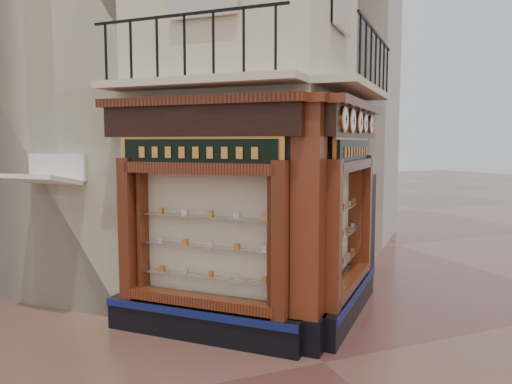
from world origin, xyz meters
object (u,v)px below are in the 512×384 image
clock_a (344,119)px  signboard_left (198,152)px  signboard_right (353,151)px  clock_d (365,123)px  corner_pilaster (308,228)px  clock_b (352,121)px  awning (45,318)px  clock_c (360,122)px  clock_e (371,124)px

clock_a → signboard_left: bearing=109.2°
signboard_left → signboard_right: bearing=-135.0°
clock_a → clock_d: (1.27, 1.27, 0.00)m
corner_pilaster → clock_b: (1.04, 0.43, 1.67)m
clock_d → awning: 7.02m
clock_c → clock_d: (0.38, 0.38, -0.00)m
clock_a → clock_d: size_ratio=1.14×
clock_b → clock_d: 1.20m
clock_c → clock_d: size_ratio=1.13×
clock_a → clock_b: (0.42, 0.42, 0.00)m
clock_b → clock_d: size_ratio=1.14×
clock_a → clock_e: 2.46m
clock_c → awning: bearing=112.4°
clock_a → clock_e: bearing=0.0°
clock_b → signboard_left: bearing=121.9°
clock_d → clock_b: bearing=-180.0°
corner_pilaster → clock_c: 2.43m
clock_d → awning: size_ratio=0.27×
clock_e → signboard_left: (-3.81, -0.73, -0.52)m
clock_b → signboard_left: 2.62m
clock_a → signboard_left: size_ratio=0.19×
awning → signboard_right: size_ratio=0.66×
corner_pilaster → clock_b: 2.01m
clock_a → awning: clock_a is taller
corner_pilaster → clock_d: size_ratio=11.02×
clock_b → clock_d: bearing=0.0°
clock_b → clock_d: (0.85, 0.85, -0.00)m
corner_pilaster → clock_a: corner_pilaster is taller
corner_pilaster → clock_e: bearing=-8.4°
corner_pilaster → clock_e: corner_pilaster is taller
clock_d → signboard_left: size_ratio=0.17×
clock_b → clock_d: clock_b is taller
clock_d → clock_a: bearing=-180.0°
clock_a → signboard_right: clock_a is taller
awning → clock_a: bearing=-170.0°
corner_pilaster → clock_d: 2.83m
awning → signboard_left: signboard_left is taller
clock_c → signboard_right: 0.53m
clock_b → clock_c: clock_b is taller
clock_b → clock_c: (0.47, 0.47, 0.00)m
clock_a → signboard_right: (0.85, 1.00, -0.52)m
clock_b → clock_e: bearing=0.0°
corner_pilaster → signboard_left: (-1.46, 1.01, 1.15)m
corner_pilaster → signboard_right: bearing=-10.2°
clock_d → signboard_right: 0.72m
clock_a → clock_b: bearing=0.0°
clock_d → clock_e: (0.47, 0.47, 0.00)m
clock_d → signboard_left: clock_d is taller
clock_c → clock_e: bearing=0.0°
corner_pilaster → clock_c: corner_pilaster is taller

